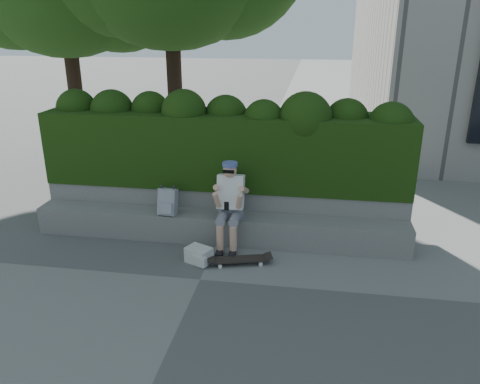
% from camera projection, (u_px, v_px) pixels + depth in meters
% --- Properties ---
extents(ground, '(80.00, 80.00, 0.00)m').
position_uv_depth(ground, '(200.00, 280.00, 6.45)').
color(ground, slate).
rests_on(ground, ground).
extents(bench_ledge, '(6.00, 0.45, 0.45)m').
position_uv_depth(bench_ledge, '(218.00, 228.00, 7.53)').
color(bench_ledge, gray).
rests_on(bench_ledge, ground).
extents(planter_wall, '(6.00, 0.50, 0.75)m').
position_uv_depth(planter_wall, '(223.00, 208.00, 7.92)').
color(planter_wall, gray).
rests_on(planter_wall, ground).
extents(hedge, '(6.00, 1.00, 1.20)m').
position_uv_depth(hedge, '(225.00, 149.00, 7.79)').
color(hedge, black).
rests_on(hedge, planter_wall).
extents(person, '(0.40, 0.76, 1.38)m').
position_uv_depth(person, '(230.00, 202.00, 7.15)').
color(person, slate).
rests_on(person, ground).
extents(skateboard, '(0.87, 0.43, 0.09)m').
position_uv_depth(skateboard, '(240.00, 259.00, 6.84)').
color(skateboard, black).
rests_on(skateboard, ground).
extents(backpack_plaid, '(0.30, 0.18, 0.42)m').
position_uv_depth(backpack_plaid, '(168.00, 202.00, 7.40)').
color(backpack_plaid, silver).
rests_on(backpack_plaid, bench_ledge).
extents(backpack_ground, '(0.43, 0.38, 0.23)m').
position_uv_depth(backpack_ground, '(199.00, 255.00, 6.88)').
color(backpack_ground, silver).
rests_on(backpack_ground, ground).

